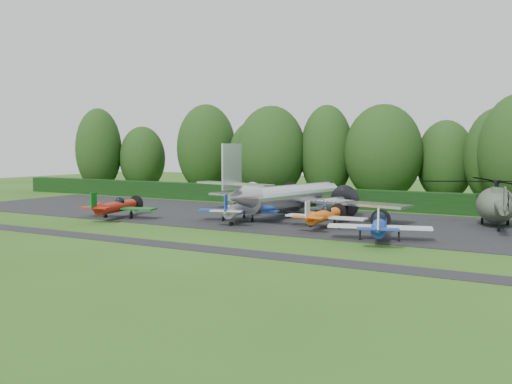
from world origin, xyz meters
The scene contains 19 objects.
ground centered at (0.00, 0.00, 0.00)m, with size 160.00×160.00×0.00m, color #294E15.
apron centered at (0.00, 10.00, 0.00)m, with size 70.00×18.00×0.01m, color black.
taxiway_verge centered at (0.00, -6.00, 0.00)m, with size 70.00×2.00×0.00m, color black.
hedgerow centered at (0.00, 21.00, 0.00)m, with size 90.00×1.60×2.00m, color black.
transport_plane centered at (0.81, 11.10, 1.92)m, with size 21.53×16.51×6.90m.
light_plane_red centered at (-12.13, 2.34, 1.11)m, with size 6.96×7.32×2.67m.
light_plane_white centered at (-1.68, 5.74, 1.11)m, with size 6.95×7.31×2.67m.
light_plane_orange centered at (6.18, 5.84, 1.04)m, with size 6.51×6.84×2.50m.
light_plane_blue centered at (11.82, 2.04, 1.11)m, with size 6.94×7.30×2.67m.
helicopter centered at (17.70, 13.74, 2.01)m, with size 11.62×13.61×3.74m.
tree_1 centered at (-32.80, 29.88, 4.69)m, with size 6.69×6.69×9.40m.
tree_3 centered at (-15.16, 31.91, 4.92)m, with size 6.61×6.61×9.87m.
tree_5 centered at (-9.88, 27.23, 5.72)m, with size 8.67×8.67×11.46m.
tree_6 centered at (9.69, 34.04, 4.76)m, with size 6.65×6.65×9.54m.
tree_8 centered at (-38.11, 26.38, 6.00)m, with size 6.63×6.63×12.03m.
tree_9 centered at (-3.49, 29.68, 5.73)m, with size 6.45×6.45×11.49m.
tree_10 centered at (3.31, 30.38, 5.69)m, with size 9.09×9.09×11.39m.
tree_11 centered at (-22.83, 31.96, 6.20)m, with size 8.39×8.39×12.41m.
tree_12 centered at (15.52, 31.50, 5.30)m, with size 6.77×6.77×10.62m.
Camera 1 is at (23.33, -35.13, 6.38)m, focal length 40.00 mm.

